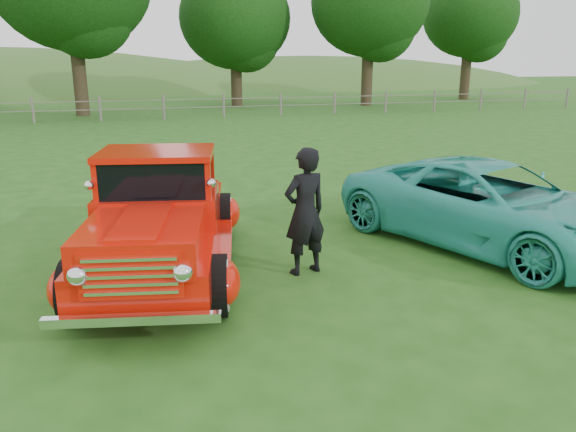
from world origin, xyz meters
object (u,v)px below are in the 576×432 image
object	(u,v)px
tree_far_east	(470,15)
man	(305,212)
tree_near_east	(235,19)
tree_mid_east	(370,3)
red_pickup	(161,218)
teal_sedan	(489,205)

from	to	relation	value
tree_far_east	man	xyz separation A→B (m)	(-21.42, -29.55, -4.95)
tree_near_east	tree_mid_east	bearing A→B (deg)	-14.04
tree_near_east	tree_mid_east	xyz separation A→B (m)	(8.00, -2.00, 0.93)
man	tree_near_east	bearing A→B (deg)	-114.85
tree_mid_east	red_pickup	size ratio (longest dim) A/B	1.81
tree_near_east	man	distance (m)	29.22
tree_mid_east	red_pickup	bearing A→B (deg)	-118.96
tree_far_east	red_pickup	xyz separation A→B (m)	(-23.36, -28.96, -5.06)
tree_mid_east	teal_sedan	size ratio (longest dim) A/B	1.90
tree_mid_east	man	bearing A→B (deg)	-115.06
tree_near_east	tree_mid_east	world-z (taller)	tree_mid_east
tree_near_east	teal_sedan	bearing A→B (deg)	-92.41
tree_mid_east	man	distance (m)	29.78
red_pickup	tree_mid_east	bearing A→B (deg)	71.88
red_pickup	man	xyz separation A→B (m)	(1.95, -0.60, 0.11)
tree_far_east	red_pickup	distance (m)	37.55
tree_near_east	man	bearing A→B (deg)	-98.79
tree_far_east	teal_sedan	size ratio (longest dim) A/B	1.78
red_pickup	man	distance (m)	2.04
tree_near_east	tree_far_east	size ratio (longest dim) A/B	0.94
tree_near_east	tree_mid_east	size ratio (longest dim) A/B	0.88
tree_near_east	man	xyz separation A→B (m)	(-4.42, -28.55, -4.34)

